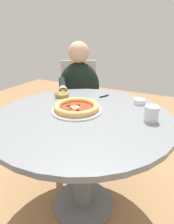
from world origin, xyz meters
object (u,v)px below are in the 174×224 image
at_px(water_glass, 151,114).
at_px(ramekin_capers, 139,101).
at_px(cafe_chair_diner, 79,97).
at_px(pizza_on_plate, 77,108).
at_px(olive_pan, 62,95).
at_px(dining_table, 82,135).
at_px(steak_knife, 102,97).
at_px(diner_person, 79,106).

xyz_separation_m(water_glass, ramekin_capers, (-0.11, 0.24, -0.02)).
bearing_deg(water_glass, cafe_chair_diner, 140.24).
distance_m(pizza_on_plate, olive_pan, 0.30).
height_order(dining_table, steak_knife, steak_knife).
xyz_separation_m(dining_table, pizza_on_plate, (-0.05, 0.02, 0.17)).
distance_m(dining_table, pizza_on_plate, 0.18).
relative_size(pizza_on_plate, diner_person, 0.27).
bearing_deg(dining_table, ramekin_capers, 49.91).
relative_size(dining_table, water_glass, 12.47).
bearing_deg(olive_pan, steak_knife, 22.39).
xyz_separation_m(steak_knife, diner_person, (-0.36, 0.31, -0.24)).
bearing_deg(olive_pan, pizza_on_plate, -38.88).
relative_size(dining_table, olive_pan, 8.21).
distance_m(steak_knife, cafe_chair_diner, 0.65).
height_order(pizza_on_plate, water_glass, water_glass).
xyz_separation_m(steak_knife, olive_pan, (-0.27, -0.11, 0.01)).
height_order(pizza_on_plate, steak_knife, pizza_on_plate).
relative_size(ramekin_capers, diner_person, 0.07).
bearing_deg(steak_knife, water_glass, -31.98).
distance_m(water_glass, diner_person, 0.97).
bearing_deg(diner_person, steak_knife, -40.83).
bearing_deg(diner_person, dining_table, -59.52).
distance_m(ramekin_capers, cafe_chair_diner, 0.87).
bearing_deg(diner_person, cafe_chair_diner, 119.64).
bearing_deg(pizza_on_plate, cafe_chair_diner, 118.22).
height_order(pizza_on_plate, olive_pan, olive_pan).
relative_size(ramekin_capers, olive_pan, 0.58).
xyz_separation_m(pizza_on_plate, olive_pan, (-0.23, 0.19, -0.01)).
relative_size(diner_person, cafe_chair_diner, 1.22).
bearing_deg(pizza_on_plate, olive_pan, 141.12).
bearing_deg(diner_person, pizza_on_plate, -62.08).
bearing_deg(diner_person, olive_pan, -77.73).
xyz_separation_m(water_glass, diner_person, (-0.75, 0.55, -0.28)).
height_order(ramekin_capers, cafe_chair_diner, cafe_chair_diner).
bearing_deg(pizza_on_plate, water_glass, 8.00).
bearing_deg(olive_pan, cafe_chair_diner, 106.66).
bearing_deg(pizza_on_plate, steak_knife, 82.61).
xyz_separation_m(steak_knife, cafe_chair_diner, (-0.44, 0.44, -0.20)).
relative_size(steak_knife, cafe_chair_diner, 0.21).
bearing_deg(steak_knife, dining_table, -88.36).
height_order(dining_table, ramekin_capers, ramekin_capers).
relative_size(water_glass, steak_knife, 0.44).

